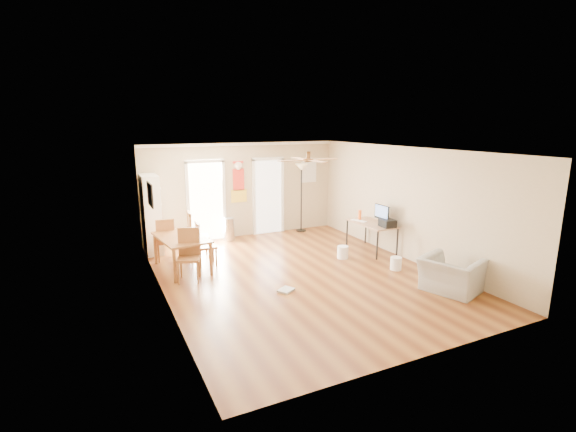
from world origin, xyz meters
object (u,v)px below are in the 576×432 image
bookshelf (151,214)px  wastebasket_b (396,263)px  trash_can (229,229)px  dining_chair_right_a (199,234)px  printer (387,223)px  dining_chair_far (165,239)px  armchair (451,275)px  dining_chair_near (188,256)px  dining_table (182,253)px  wastebasket_a (343,252)px  computer_desk (371,237)px  torchiere_lamp (301,198)px  dining_chair_right_b (206,244)px

bookshelf → wastebasket_b: (4.57, -3.59, -0.82)m
wastebasket_b → trash_can: bearing=124.2°
bookshelf → dining_chair_right_a: 1.33m
printer → dining_chair_far: bearing=162.3°
armchair → dining_chair_near: bearing=39.0°
dining_table → wastebasket_a: size_ratio=5.00×
bookshelf → computer_desk: 5.42m
dining_chair_near → armchair: dining_chair_near is taller
computer_desk → wastebasket_b: computer_desk is taller
trash_can → bookshelf: bearing=-174.6°
trash_can → computer_desk: 3.78m
dining_chair_right_a → armchair: bearing=-133.0°
dining_chair_far → armchair: 6.20m
dining_chair_far → trash_can: bearing=-149.7°
bookshelf → printer: size_ratio=5.43×
bookshelf → dining_chair_far: bearing=-79.9°
printer → armchair: 2.32m
dining_chair_near → wastebasket_b: dining_chair_near is taller
bookshelf → dining_chair_near: (0.37, -2.29, -0.43)m
dining_chair_far → armchair: (4.51, -4.26, -0.17)m
dining_chair_near → wastebasket_a: dining_chair_near is taller
wastebasket_a → torchiere_lamp: bearing=84.0°
torchiere_lamp → wastebasket_b: torchiere_lamp is taller
dining_chair_right_b → wastebasket_a: dining_chair_right_b is taller
bookshelf → torchiere_lamp: (4.23, 0.24, 0.03)m
torchiere_lamp → computer_desk: size_ratio=1.48×
dining_table → computer_desk: 4.56m
dining_chair_far → trash_can: (1.82, 0.91, -0.18)m
torchiere_lamp → dining_chair_right_a: bearing=-161.6°
bookshelf → armchair: size_ratio=1.90×
wastebasket_b → wastebasket_a: bearing=118.2°
dining_chair_right_b → dining_chair_far: (-0.76, 0.82, 0.00)m
wastebasket_a → dining_chair_near: bearing=177.7°
dining_table → torchiere_lamp: (3.84, 1.81, 0.62)m
bookshelf → wastebasket_a: bookshelf is taller
dining_chair_right_a → torchiere_lamp: torchiere_lamp is taller
dining_chair_far → armchair: bearing=140.4°
torchiere_lamp → wastebasket_b: 3.94m
printer → wastebasket_a: 1.27m
dining_chair_near → wastebasket_b: bearing=2.0°
dining_chair_right_a → dining_chair_far: (-0.76, 0.13, -0.05)m
bookshelf → computer_desk: (4.90, -2.23, -0.60)m
dining_chair_right_a → armchair: (3.75, -4.12, -0.22)m
torchiere_lamp → printer: 3.07m
dining_table → dining_chair_right_a: dining_chair_right_a is taller
bookshelf → torchiere_lamp: size_ratio=0.97×
torchiere_lamp → armchair: (0.46, -5.22, -0.66)m
dining_chair_right_a → dining_chair_right_b: dining_chair_right_a is taller
dining_table → computer_desk: size_ratio=1.11×
printer → wastebasket_b: 1.17m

